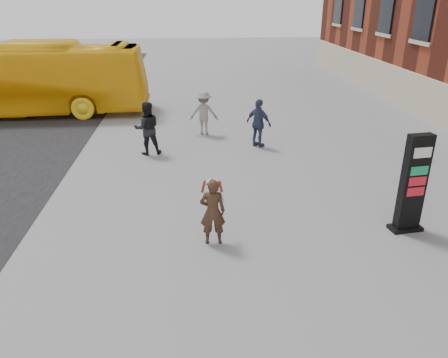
{
  "coord_description": "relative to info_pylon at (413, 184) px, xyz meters",
  "views": [
    {
      "loc": [
        -1.03,
        -7.98,
        5.23
      ],
      "look_at": [
        -0.29,
        1.59,
        1.14
      ],
      "focal_mm": 35.0,
      "sensor_mm": 36.0,
      "label": 1
    }
  ],
  "objects": [
    {
      "name": "ground",
      "position": [
        -4.01,
        -0.83,
        -1.19
      ],
      "size": [
        100.0,
        100.0,
        0.0
      ],
      "primitive_type": "plane",
      "color": "#9E9EA3"
    },
    {
      "name": "info_pylon",
      "position": [
        0.0,
        0.0,
        0.0
      ],
      "size": [
        0.81,
        0.48,
        2.38
      ],
      "rotation": [
        0.0,
        0.0,
        0.13
      ],
      "color": "black",
      "rests_on": "ground"
    },
    {
      "name": "woman",
      "position": [
        -4.63,
        -0.23,
        -0.38
      ],
      "size": [
        0.6,
        0.54,
        1.57
      ],
      "rotation": [
        0.0,
        0.0,
        3.12
      ],
      "color": "#311C12",
      "rests_on": "ground"
    },
    {
      "name": "bus",
      "position": [
        -12.95,
        11.91,
        0.44
      ],
      "size": [
        11.75,
        2.84,
        3.27
      ],
      "primitive_type": "imported",
      "rotation": [
        0.0,
        0.0,
        1.58
      ],
      "color": "yellow",
      "rests_on": "road"
    },
    {
      "name": "pedestrian_a",
      "position": [
        -6.57,
        5.91,
        -0.27
      ],
      "size": [
        1.01,
        0.84,
        1.85
      ],
      "primitive_type": "imported",
      "rotation": [
        0.0,
        0.0,
        3.31
      ],
      "color": "black",
      "rests_on": "ground"
    },
    {
      "name": "pedestrian_b",
      "position": [
        -4.54,
        8.09,
        -0.32
      ],
      "size": [
        1.18,
        0.75,
        1.74
      ],
      "primitive_type": "imported",
      "rotation": [
        0.0,
        0.0,
        3.05
      ],
      "color": "gray",
      "rests_on": "ground"
    },
    {
      "name": "pedestrian_c",
      "position": [
        -2.61,
        6.39,
        -0.31
      ],
      "size": [
        1.05,
        1.02,
        1.76
      ],
      "primitive_type": "imported",
      "rotation": [
        0.0,
        0.0,
        2.38
      ],
      "color": "navy",
      "rests_on": "ground"
    }
  ]
}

